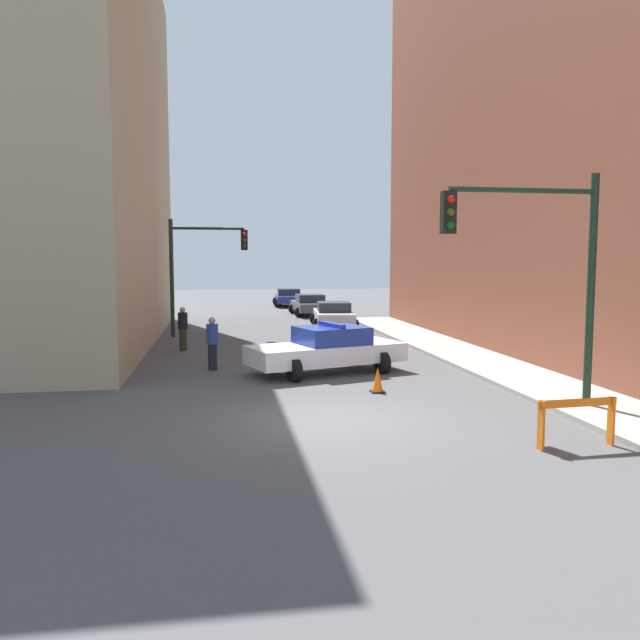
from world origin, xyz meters
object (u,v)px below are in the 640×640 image
at_px(pedestrian_corner, 183,328).
at_px(traffic_cone, 378,380).
at_px(traffic_light_near, 544,255).
at_px(barrier_mid, 577,414).
at_px(traffic_light_far, 197,260).
at_px(police_car, 328,349).
at_px(pedestrian_crossing, 212,343).
at_px(parked_car_mid, 310,305).
at_px(parked_car_near, 333,314).
at_px(parked_car_far, 288,297).

xyz_separation_m(pedestrian_corner, traffic_cone, (5.36, -8.46, -0.54)).
distance_m(traffic_light_near, barrier_mid, 4.00).
distance_m(traffic_light_far, police_car, 11.02).
bearing_deg(traffic_light_far, pedestrian_crossing, -85.37).
bearing_deg(pedestrian_crossing, pedestrian_corner, 91.18).
bearing_deg(pedestrian_crossing, parked_car_mid, 59.65).
distance_m(parked_car_near, parked_car_mid, 7.09).
relative_size(traffic_light_far, parked_car_far, 1.18).
bearing_deg(pedestrian_corner, pedestrian_crossing, 106.56).
xyz_separation_m(police_car, pedestrian_corner, (-4.58, 5.47, 0.14)).
height_order(parked_car_far, traffic_cone, parked_car_far).
relative_size(pedestrian_corner, traffic_cone, 2.53).
bearing_deg(traffic_light_far, parked_car_near, 21.15).
bearing_deg(traffic_cone, pedestrian_corner, 122.39).
height_order(barrier_mid, traffic_cone, barrier_mid).
relative_size(police_car, parked_car_far, 1.15).
bearing_deg(pedestrian_corner, barrier_mid, 121.83).
bearing_deg(barrier_mid, traffic_light_near, 75.00).
height_order(traffic_light_far, parked_car_far, traffic_light_far).
bearing_deg(parked_car_mid, parked_car_far, 92.00).
bearing_deg(parked_car_mid, traffic_light_far, -124.97).
bearing_deg(police_car, barrier_mid, -176.99).
distance_m(traffic_light_far, traffic_cone, 14.10).
bearing_deg(parked_car_mid, pedestrian_corner, -117.29).
relative_size(barrier_mid, traffic_cone, 2.44).
distance_m(pedestrian_corner, traffic_cone, 10.03).
height_order(pedestrian_crossing, barrier_mid, pedestrian_crossing).
bearing_deg(police_car, pedestrian_crossing, 55.53).
relative_size(traffic_light_near, parked_car_far, 1.18).
height_order(traffic_light_far, parked_car_mid, traffic_light_far).
bearing_deg(pedestrian_corner, parked_car_mid, -113.83).
bearing_deg(barrier_mid, parked_car_near, 91.88).
bearing_deg(traffic_light_near, parked_car_near, 94.41).
bearing_deg(parked_car_mid, traffic_light_near, -87.60).
relative_size(traffic_light_far, barrier_mid, 3.25).
relative_size(traffic_light_near, pedestrian_corner, 3.13).
bearing_deg(parked_car_far, barrier_mid, -84.82).
distance_m(parked_car_mid, traffic_cone, 22.55).
bearing_deg(parked_car_far, parked_car_mid, -83.72).
bearing_deg(pedestrian_crossing, traffic_light_near, -54.94).
bearing_deg(police_car, traffic_light_far, 4.79).
height_order(traffic_light_near, traffic_light_far, traffic_light_near).
relative_size(parked_car_far, pedestrian_crossing, 2.65).
bearing_deg(police_car, parked_car_mid, -24.85).
height_order(traffic_light_near, parked_car_near, traffic_light_near).
bearing_deg(parked_car_mid, pedestrian_crossing, -108.44).
height_order(police_car, pedestrian_crossing, pedestrian_crossing).
bearing_deg(traffic_light_near, police_car, 124.94).
xyz_separation_m(traffic_light_near, police_car, (-3.87, 5.54, -2.81)).
height_order(parked_car_near, pedestrian_crossing, pedestrian_crossing).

